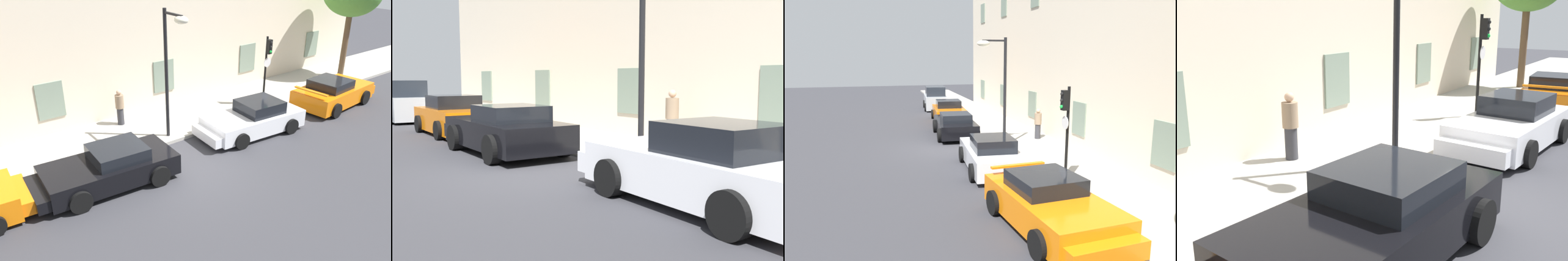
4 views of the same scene
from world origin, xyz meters
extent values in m
plane|color=#333338|center=(0.00, 0.00, 0.00)|extent=(80.00, 80.00, 0.00)
cube|color=#A8A399|center=(0.00, 3.73, 0.07)|extent=(60.00, 3.49, 0.14)
cube|color=beige|center=(0.00, 7.04, 6.61)|extent=(33.69, 3.14, 13.22)
cube|color=gray|center=(-13.48, 5.44, 1.60)|extent=(1.10, 0.06, 1.50)
cube|color=gray|center=(-8.09, 5.44, 1.60)|extent=(1.10, 0.06, 1.50)
cube|color=gray|center=(-2.70, 5.44, 1.60)|extent=(1.10, 0.06, 1.50)
cube|color=gray|center=(2.70, 5.44, 1.60)|extent=(1.10, 0.06, 1.50)
cube|color=gray|center=(8.09, 5.44, 1.60)|extent=(1.10, 0.06, 1.50)
cube|color=gray|center=(-13.48, 5.44, 7.81)|extent=(1.10, 0.06, 1.50)
cube|color=gray|center=(-8.09, 5.44, 7.81)|extent=(1.10, 0.06, 1.50)
cube|color=orange|center=(-7.42, 1.36, 0.54)|extent=(4.26, 2.29, 0.79)
cube|color=black|center=(-7.73, 1.38, 1.17)|extent=(1.76, 1.71, 0.47)
cube|color=orange|center=(-5.61, 1.22, 0.44)|extent=(1.37, 1.92, 0.43)
cylinder|color=black|center=(-6.07, 2.26, 0.32)|extent=(0.66, 0.29, 0.64)
cylinder|color=black|center=(-6.22, 0.27, 0.32)|extent=(0.66, 0.29, 0.64)
cylinder|color=black|center=(-8.62, 2.44, 0.32)|extent=(0.66, 0.29, 0.64)
cylinder|color=black|center=(-8.77, 0.46, 0.32)|extent=(0.66, 0.29, 0.64)
cube|color=black|center=(-2.48, 0.76, 0.55)|extent=(4.45, 2.22, 0.71)
cube|color=black|center=(-2.16, 0.74, 1.11)|extent=(1.83, 1.67, 0.42)
cube|color=black|center=(-4.39, 0.88, 0.47)|extent=(1.41, 1.87, 0.39)
cylinder|color=black|center=(-3.88, -0.13, 0.36)|extent=(0.73, 0.28, 0.72)
cylinder|color=black|center=(-3.76, 1.82, 0.36)|extent=(0.73, 0.28, 0.72)
cylinder|color=black|center=(-1.20, -0.30, 0.36)|extent=(0.73, 0.28, 0.72)
cylinder|color=black|center=(-1.08, 1.65, 0.36)|extent=(0.73, 0.28, 0.72)
cube|color=white|center=(4.14, 0.84, 0.52)|extent=(4.37, 2.21, 0.71)
cube|color=black|center=(4.45, 0.82, 1.13)|extent=(1.81, 1.63, 0.50)
cube|color=white|center=(2.28, 0.99, 0.44)|extent=(1.40, 1.82, 0.39)
cylinder|color=black|center=(2.75, 0.01, 0.33)|extent=(0.68, 0.29, 0.66)
cylinder|color=black|center=(2.90, 1.88, 0.33)|extent=(0.68, 0.29, 0.66)
cylinder|color=black|center=(5.37, -0.19, 0.33)|extent=(0.68, 0.29, 0.66)
cylinder|color=black|center=(5.52, 1.68, 0.33)|extent=(0.68, 0.29, 0.66)
cube|color=orange|center=(9.50, 0.81, 0.56)|extent=(4.35, 2.37, 0.77)
cube|color=black|center=(9.19, 0.79, 1.16)|extent=(1.81, 1.76, 0.42)
cube|color=orange|center=(11.35, 0.96, 0.46)|extent=(1.41, 1.97, 0.42)
cube|color=orange|center=(7.58, 0.65, 1.16)|extent=(0.30, 1.74, 0.06)
cylinder|color=black|center=(10.72, 1.93, 0.35)|extent=(0.71, 0.30, 0.70)
cylinder|color=black|center=(10.88, -0.10, 0.35)|extent=(0.71, 0.30, 0.70)
cylinder|color=black|center=(8.12, 1.72, 0.35)|extent=(0.71, 0.30, 0.70)
cylinder|color=black|center=(8.29, -0.31, 0.35)|extent=(0.71, 0.30, 0.70)
cube|color=#B2B7BC|center=(-13.54, 1.35, 0.64)|extent=(3.93, 2.00, 1.03)
cube|color=#1E232B|center=(-13.54, 1.35, 1.53)|extent=(2.39, 1.68, 0.75)
cylinder|color=black|center=(-14.75, 0.59, 0.33)|extent=(0.67, 0.25, 0.65)
cylinder|color=black|center=(-14.62, 2.29, 0.33)|extent=(0.67, 0.25, 0.65)
cylinder|color=black|center=(-12.47, 0.41, 0.33)|extent=(0.67, 0.25, 0.65)
cylinder|color=black|center=(-12.34, 2.12, 0.33)|extent=(0.67, 0.25, 0.65)
cylinder|color=black|center=(6.68, 2.74, 1.78)|extent=(0.10, 0.10, 3.28)
cube|color=black|center=(6.68, 2.60, 2.97)|extent=(0.22, 0.20, 0.66)
sphere|color=black|center=(6.68, 2.49, 3.18)|extent=(0.12, 0.12, 0.12)
sphere|color=black|center=(6.68, 2.49, 2.97)|extent=(0.12, 0.12, 0.12)
sphere|color=green|center=(6.68, 2.49, 2.76)|extent=(0.12, 0.12, 0.12)
cylinder|color=white|center=(6.68, 2.64, 2.22)|extent=(0.44, 0.02, 0.44)
cylinder|color=black|center=(0.95, 2.48, 2.68)|extent=(0.14, 0.14, 5.09)
cube|color=black|center=(0.95, 1.93, 5.08)|extent=(0.08, 1.10, 0.08)
ellipsoid|color=#EAE5C6|center=(0.95, 1.43, 4.95)|extent=(0.44, 0.60, 0.28)
cylinder|color=#333338|center=(-0.07, 4.67, 0.52)|extent=(0.41, 0.41, 0.76)
cylinder|color=#8C7259|center=(-0.07, 4.67, 1.19)|extent=(0.51, 0.51, 0.58)
sphere|color=tan|center=(-0.07, 4.67, 1.60)|extent=(0.22, 0.22, 0.22)
camera|label=1|loc=(-7.18, -10.26, 7.47)|focal=37.45mm
camera|label=2|loc=(8.83, -5.14, 2.07)|focal=42.99mm
camera|label=3|loc=(17.95, -3.36, 4.41)|focal=35.03mm
camera|label=4|loc=(-7.25, -2.34, 3.40)|focal=40.77mm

